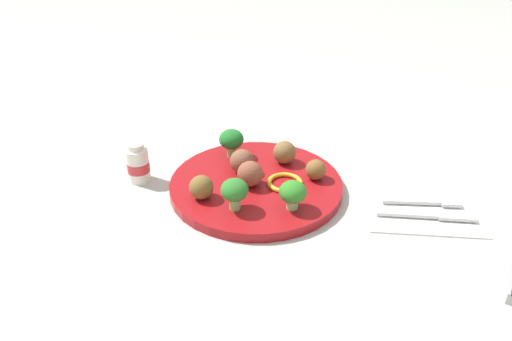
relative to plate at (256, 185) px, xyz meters
name	(u,v)px	position (x,y,z in m)	size (l,w,h in m)	color
ground_plane	(256,189)	(0.00, 0.00, -0.01)	(4.00, 4.00, 0.00)	#B2B2AD
plate	(256,185)	(0.00, 0.00, 0.00)	(0.28, 0.28, 0.02)	maroon
broccoli_floret_back_left	(231,140)	(-0.05, 0.08, 0.04)	(0.04, 0.04, 0.05)	#96C575
broccoli_floret_front_right	(235,191)	(-0.02, -0.08, 0.04)	(0.04, 0.04, 0.05)	#93C26C
broccoli_floret_back_right	(293,193)	(0.06, -0.07, 0.03)	(0.04, 0.04, 0.04)	#99D180
meatball_center	(316,170)	(0.10, 0.02, 0.02)	(0.03, 0.03, 0.03)	brown
meatball_mid_right	(201,187)	(-0.08, -0.06, 0.03)	(0.04, 0.04, 0.04)	brown
meatball_front_right	(242,161)	(-0.03, 0.03, 0.03)	(0.04, 0.04, 0.04)	brown
meatball_mid_left	(250,174)	(-0.01, -0.01, 0.03)	(0.04, 0.04, 0.04)	brown
meatball_back_right	(285,152)	(0.04, 0.07, 0.03)	(0.04, 0.04, 0.04)	brown
pepper_ring_near_rim	(285,183)	(0.05, -0.01, 0.01)	(0.06, 0.06, 0.01)	gold
napkin	(423,211)	(0.26, -0.04, -0.01)	(0.17, 0.12, 0.01)	white
fork	(426,201)	(0.27, -0.02, 0.00)	(0.12, 0.02, 0.01)	silver
knife	(430,215)	(0.27, -0.06, 0.00)	(0.15, 0.02, 0.01)	silver
yogurt_bottle	(138,164)	(-0.20, 0.01, 0.02)	(0.04, 0.04, 0.07)	white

